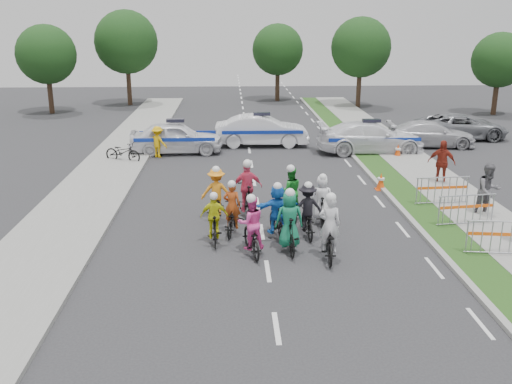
{
  "coord_description": "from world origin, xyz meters",
  "views": [
    {
      "loc": [
        -0.96,
        -14.18,
        6.56
      ],
      "look_at": [
        -0.15,
        3.82,
        1.1
      ],
      "focal_mm": 40.0,
      "sensor_mm": 36.0,
      "label": 1
    }
  ],
  "objects_px": {
    "rider_0": "(329,237)",
    "tree_3": "(126,42)",
    "rider_1": "(289,227)",
    "rider_3": "(214,223)",
    "rider_9": "(247,194)",
    "tree_2": "(500,60)",
    "cone_0": "(381,181)",
    "cone_1": "(398,151)",
    "spectator_2": "(441,163)",
    "tree_0": "(46,55)",
    "tree_4": "(278,50)",
    "police_car_0": "(176,138)",
    "parked_bike": "(123,152)",
    "rider_2": "(251,232)",
    "rider_10": "(217,198)",
    "barrier_1": "(466,211)",
    "civilian_suv": "(461,126)",
    "tree_1": "(361,47)",
    "police_car_1": "(262,131)",
    "barrier_0": "(501,239)",
    "rider_8": "(290,199)",
    "police_car_2": "(370,138)",
    "spectator_1": "(488,191)",
    "rider_4": "(307,215)",
    "civilian_sedan": "(431,134)",
    "marshal_hiviz": "(158,142)",
    "rider_6": "(232,215)",
    "barrier_2": "(442,192)",
    "rider_5": "(277,214)"
  },
  "relations": [
    {
      "from": "spectator_1",
      "to": "barrier_1",
      "type": "relative_size",
      "value": 0.95
    },
    {
      "from": "rider_1",
      "to": "rider_4",
      "type": "bearing_deg",
      "value": -122.92
    },
    {
      "from": "police_car_0",
      "to": "tree_4",
      "type": "bearing_deg",
      "value": -21.25
    },
    {
      "from": "rider_8",
      "to": "barrier_0",
      "type": "xyz_separation_m",
      "value": [
        5.67,
        -3.61,
        -0.16
      ]
    },
    {
      "from": "rider_0",
      "to": "barrier_0",
      "type": "height_order",
      "value": "rider_0"
    },
    {
      "from": "rider_1",
      "to": "rider_0",
      "type": "bearing_deg",
      "value": 148.99
    },
    {
      "from": "rider_10",
      "to": "rider_6",
      "type": "bearing_deg",
      "value": 110.5
    },
    {
      "from": "rider_10",
      "to": "police_car_2",
      "type": "height_order",
      "value": "rider_10"
    },
    {
      "from": "spectator_1",
      "to": "barrier_1",
      "type": "xyz_separation_m",
      "value": [
        -1.14,
        -0.99,
        -0.39
      ]
    },
    {
      "from": "cone_1",
      "to": "tree_2",
      "type": "xyz_separation_m",
      "value": [
        10.72,
        13.02,
        3.49
      ]
    },
    {
      "from": "rider_8",
      "to": "rider_10",
      "type": "xyz_separation_m",
      "value": [
        -2.49,
        0.11,
        0.02
      ]
    },
    {
      "from": "cone_1",
      "to": "rider_4",
      "type": "bearing_deg",
      "value": -119.59
    },
    {
      "from": "barrier_2",
      "to": "rider_8",
      "type": "bearing_deg",
      "value": -169.06
    },
    {
      "from": "rider_0",
      "to": "tree_3",
      "type": "relative_size",
      "value": 0.27
    },
    {
      "from": "rider_10",
      "to": "tree_3",
      "type": "height_order",
      "value": "tree_3"
    },
    {
      "from": "barrier_0",
      "to": "parked_bike",
      "type": "xyz_separation_m",
      "value": [
        -12.83,
        12.06,
        -0.06
      ]
    },
    {
      "from": "rider_5",
      "to": "rider_8",
      "type": "height_order",
      "value": "rider_8"
    },
    {
      "from": "rider_1",
      "to": "cone_0",
      "type": "height_order",
      "value": "rider_1"
    },
    {
      "from": "rider_4",
      "to": "civilian_sedan",
      "type": "bearing_deg",
      "value": -125.63
    },
    {
      "from": "rider_9",
      "to": "tree_2",
      "type": "distance_m",
      "value": 28.39
    },
    {
      "from": "spectator_2",
      "to": "tree_1",
      "type": "relative_size",
      "value": 0.28
    },
    {
      "from": "rider_6",
      "to": "civilian_sedan",
      "type": "relative_size",
      "value": 0.39
    },
    {
      "from": "parked_bike",
      "to": "rider_2",
      "type": "bearing_deg",
      "value": -129.87
    },
    {
      "from": "cone_1",
      "to": "tree_3",
      "type": "height_order",
      "value": "tree_3"
    },
    {
      "from": "rider_10",
      "to": "civilian_sedan",
      "type": "bearing_deg",
      "value": -135.44
    },
    {
      "from": "police_car_2",
      "to": "tree_1",
      "type": "xyz_separation_m",
      "value": [
        2.82,
        15.82,
        3.75
      ]
    },
    {
      "from": "rider_9",
      "to": "tree_4",
      "type": "relative_size",
      "value": 0.32
    },
    {
      "from": "rider_1",
      "to": "rider_3",
      "type": "xyz_separation_m",
      "value": [
        -2.2,
        0.72,
        -0.11
      ]
    },
    {
      "from": "cone_0",
      "to": "cone_1",
      "type": "distance_m",
      "value": 5.87
    },
    {
      "from": "police_car_0",
      "to": "cone_0",
      "type": "xyz_separation_m",
      "value": [
        8.79,
        -7.0,
        -0.46
      ]
    },
    {
      "from": "spectator_2",
      "to": "tree_4",
      "type": "distance_m",
      "value": 26.48
    },
    {
      "from": "tree_1",
      "to": "barrier_1",
      "type": "bearing_deg",
      "value": -94.89
    },
    {
      "from": "rider_1",
      "to": "civilian_sedan",
      "type": "height_order",
      "value": "rider_1"
    },
    {
      "from": "rider_2",
      "to": "parked_bike",
      "type": "relative_size",
      "value": 1.0
    },
    {
      "from": "spectator_1",
      "to": "police_car_1",
      "type": "bearing_deg",
      "value": 108.0
    },
    {
      "from": "rider_6",
      "to": "barrier_0",
      "type": "height_order",
      "value": "rider_6"
    },
    {
      "from": "police_car_1",
      "to": "tree_2",
      "type": "distance_m",
      "value": 20.12
    },
    {
      "from": "rider_10",
      "to": "barrier_1",
      "type": "xyz_separation_m",
      "value": [
        8.17,
        -1.22,
        -0.17
      ]
    },
    {
      "from": "spectator_2",
      "to": "tree_0",
      "type": "distance_m",
      "value": 29.57
    },
    {
      "from": "tree_2",
      "to": "cone_0",
      "type": "bearing_deg",
      "value": -125.1
    },
    {
      "from": "civilian_suv",
      "to": "tree_3",
      "type": "relative_size",
      "value": 0.7
    },
    {
      "from": "civilian_suv",
      "to": "cone_0",
      "type": "relative_size",
      "value": 7.38
    },
    {
      "from": "rider_6",
      "to": "spectator_2",
      "type": "relative_size",
      "value": 0.96
    },
    {
      "from": "civilian_suv",
      "to": "spectator_2",
      "type": "relative_size",
      "value": 2.74
    },
    {
      "from": "parked_bike",
      "to": "tree_3",
      "type": "height_order",
      "value": "tree_3"
    },
    {
      "from": "rider_10",
      "to": "cone_1",
      "type": "xyz_separation_m",
      "value": [
        8.75,
        8.63,
        -0.39
      ]
    },
    {
      "from": "rider_1",
      "to": "police_car_1",
      "type": "relative_size",
      "value": 0.39
    },
    {
      "from": "rider_8",
      "to": "spectator_2",
      "type": "distance_m",
      "value": 7.69
    },
    {
      "from": "marshal_hiviz",
      "to": "civilian_sedan",
      "type": "bearing_deg",
      "value": -142.16
    },
    {
      "from": "spectator_2",
      "to": "civilian_sedan",
      "type": "bearing_deg",
      "value": 98.04
    }
  ]
}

